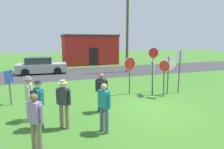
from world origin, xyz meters
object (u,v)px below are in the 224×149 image
object	(u,v)px
stop_sign_rear_right	(180,63)
info_panel_leftmost	(9,81)
person_on_left	(29,96)
person_with_sunhat	(64,101)
stop_sign_tallest	(164,73)
stop_sign_low_front	(168,68)
parked_car_on_street	(41,66)
person_in_blue	(101,90)
stop_sign_nearest	(130,69)
person_in_teal	(35,120)
person_near_signs	(104,105)
person_in_dark_shirt	(38,101)
stop_sign_leaning_left	(153,63)
utility_pole	(127,24)
stop_sign_far_back	(153,72)

from	to	relation	value
stop_sign_rear_right	info_panel_leftmost	xyz separation A→B (m)	(-8.96, 0.81, -0.58)
person_on_left	person_with_sunhat	distance (m)	1.62
stop_sign_tallest	stop_sign_low_front	size ratio (longest dim) A/B	0.91
parked_car_on_street	person_in_blue	distance (m)	11.25
stop_sign_tallest	person_with_sunhat	distance (m)	5.85
stop_sign_nearest	stop_sign_low_front	bearing A→B (deg)	-21.59
stop_sign_low_front	stop_sign_nearest	distance (m)	2.16
person_in_teal	person_near_signs	bearing A→B (deg)	13.93
stop_sign_nearest	person_in_dark_shirt	world-z (taller)	stop_sign_nearest
stop_sign_rear_right	stop_sign_tallest	xyz separation A→B (m)	(-1.34, -0.47, -0.38)
stop_sign_tallest	stop_sign_low_front	bearing A→B (deg)	36.48
stop_sign_rear_right	person_in_teal	distance (m)	8.59
stop_sign_leaning_left	utility_pole	bearing A→B (deg)	77.92
stop_sign_rear_right	person_near_signs	world-z (taller)	stop_sign_rear_right
stop_sign_low_front	person_in_dark_shirt	world-z (taller)	stop_sign_low_front
stop_sign_tallest	person_in_blue	bearing A→B (deg)	-165.30
person_in_dark_shirt	stop_sign_nearest	bearing A→B (deg)	32.39
parked_car_on_street	person_on_left	distance (m)	10.94
stop_sign_far_back	stop_sign_rear_right	bearing A→B (deg)	-3.29
parked_car_on_street	person_with_sunhat	distance (m)	12.09
person_in_blue	person_in_teal	distance (m)	3.47
stop_sign_rear_right	parked_car_on_street	bearing A→B (deg)	128.87
stop_sign_low_front	person_in_dark_shirt	distance (m)	7.18
stop_sign_low_front	info_panel_leftmost	bearing A→B (deg)	173.79
utility_pole	person_near_signs	distance (m)	13.06
utility_pole	stop_sign_nearest	xyz separation A→B (m)	(-2.96, -7.17, -3.08)
stop_sign_far_back	person_near_signs	xyz separation A→B (m)	(-3.86, -3.40, -0.37)
utility_pole	person_in_blue	world-z (taller)	utility_pole
stop_sign_tallest	info_panel_leftmost	world-z (taller)	stop_sign_tallest
stop_sign_rear_right	stop_sign_tallest	size ratio (longest dim) A/B	1.25
stop_sign_far_back	person_in_teal	distance (m)	7.15
info_panel_leftmost	stop_sign_low_front	bearing A→B (deg)	-6.21
stop_sign_leaning_left	person_in_dark_shirt	xyz separation A→B (m)	(-6.19, -2.86, -0.72)
stop_sign_low_front	person_near_signs	distance (m)	5.77
stop_sign_leaning_left	stop_sign_rear_right	distance (m)	1.52
parked_car_on_street	stop_sign_nearest	xyz separation A→B (m)	(4.84, -8.77, 0.76)
stop_sign_rear_right	person_with_sunhat	size ratio (longest dim) A/B	1.45
person_in_blue	person_in_dark_shirt	bearing A→B (deg)	-160.92
stop_sign_far_back	person_near_signs	bearing A→B (deg)	-138.64
person_in_dark_shirt	person_near_signs	distance (m)	2.28
parked_car_on_street	stop_sign_leaning_left	world-z (taller)	stop_sign_leaning_left
parked_car_on_street	stop_sign_leaning_left	size ratio (longest dim) A/B	1.66
stop_sign_far_back	person_on_left	bearing A→B (deg)	-166.20
person_on_left	info_panel_leftmost	world-z (taller)	person_on_left
person_in_blue	stop_sign_rear_right	bearing A→B (deg)	15.92
utility_pole	info_panel_leftmost	size ratio (longest dim) A/B	5.21
stop_sign_far_back	person_in_blue	bearing A→B (deg)	-155.54
person_with_sunhat	person_in_blue	distance (m)	2.00
person_near_signs	person_on_left	xyz separation A→B (m)	(-2.40, 1.86, 0.03)
person_in_teal	info_panel_leftmost	distance (m)	4.82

